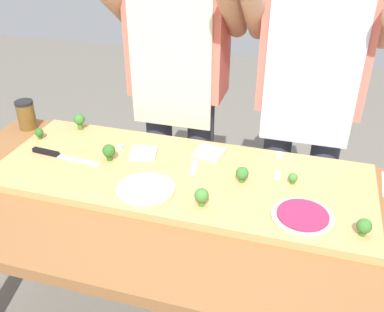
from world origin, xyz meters
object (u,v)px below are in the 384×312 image
at_px(pizza_whole_beet_magenta, 303,216).
at_px(sauce_jar, 26,115).
at_px(prep_table, 177,225).
at_px(broccoli_floret_front_right, 293,178).
at_px(broccoli_floret_back_right, 39,133).
at_px(cook_right, 310,84).
at_px(cheese_crumble_d, 192,172).
at_px(cheese_crumble_a, 277,175).
at_px(pizza_whole_cheese_artichoke, 145,189).
at_px(cheese_crumble_c, 120,147).
at_px(chefs_knife, 56,155).
at_px(cheese_crumble_b, 280,155).
at_px(cheese_crumble_e, 195,164).
at_px(broccoli_floret_center_left, 364,226).
at_px(pizza_slice_center, 209,153).
at_px(cook_left, 178,71).
at_px(broccoli_floret_back_left, 109,151).
at_px(broccoli_floret_center_right, 202,196).
at_px(pizza_slice_far_right, 143,153).
at_px(broccoli_floret_front_mid, 79,120).
at_px(broccoli_floret_front_left, 242,174).

bearing_deg(pizza_whole_beet_magenta, sauce_jar, 164.28).
relative_size(prep_table, broccoli_floret_front_right, 43.94).
height_order(broccoli_floret_back_right, cook_right, cook_right).
bearing_deg(cheese_crumble_d, cheese_crumble_a, 11.72).
bearing_deg(broccoli_floret_front_right, pizza_whole_cheese_artichoke, -158.72).
relative_size(pizza_whole_cheese_artichoke, cheese_crumble_c, 11.46).
relative_size(pizza_whole_cheese_artichoke, cheese_crumble_a, 9.36).
distance_m(chefs_knife, cheese_crumble_b, 0.82).
bearing_deg(prep_table, cheese_crumble_e, 86.44).
xyz_separation_m(pizza_whole_beet_magenta, cook_right, (-0.04, 0.61, 0.18)).
bearing_deg(cheese_crumble_d, cheese_crumble_c, 163.67).
relative_size(broccoli_floret_center_left, cook_right, 0.03).
distance_m(pizza_slice_center, cook_left, 0.43).
xyz_separation_m(cheese_crumble_a, cheese_crumble_c, (-0.59, 0.03, -0.00)).
distance_m(broccoli_floret_back_left, cheese_crumble_a, 0.60).
distance_m(pizza_whole_cheese_artichoke, cheese_crumble_c, 0.30).
height_order(pizza_slice_center, broccoli_floret_back_left, broccoli_floret_back_left).
bearing_deg(broccoli_floret_back_left, sauce_jar, 158.65).
xyz_separation_m(broccoli_floret_front_right, cheese_crumble_d, (-0.34, -0.04, -0.01)).
bearing_deg(sauce_jar, cook_right, 13.91).
bearing_deg(cheese_crumble_d, pizza_slice_center, 81.67).
distance_m(cheese_crumble_b, cook_right, 0.33).
height_order(broccoli_floret_front_right, broccoli_floret_center_right, broccoli_floret_center_right).
relative_size(broccoli_floret_back_right, cheese_crumble_d, 2.47).
relative_size(broccoli_floret_center_left, cheese_crumble_a, 2.59).
bearing_deg(cook_right, prep_table, -121.14).
height_order(pizza_whole_beet_magenta, cook_right, cook_right).
bearing_deg(pizza_whole_beet_magenta, broccoli_floret_back_right, 168.27).
height_order(broccoli_floret_front_right, cook_left, cook_left).
distance_m(broccoli_floret_center_left, cook_right, 0.69).
height_order(chefs_knife, cheese_crumble_b, cheese_crumble_b).
bearing_deg(cheese_crumble_a, cheese_crumble_b, 93.65).
bearing_deg(cheese_crumble_d, pizza_slice_far_right, 160.39).
distance_m(pizza_whole_cheese_artichoke, broccoli_floret_center_right, 0.20).
xyz_separation_m(chefs_knife, cheese_crumble_c, (0.20, 0.12, 0.00)).
height_order(broccoli_floret_front_mid, broccoli_floret_front_right, broccoli_floret_front_mid).
distance_m(pizza_slice_far_right, cheese_crumble_b, 0.50).
xyz_separation_m(broccoli_floret_front_right, broccoli_floret_back_right, (-0.98, 0.04, 0.00)).
relative_size(cheese_crumble_b, cook_left, 0.01).
xyz_separation_m(pizza_whole_cheese_artichoke, broccoli_floret_center_right, (0.19, -0.02, 0.03)).
relative_size(pizza_whole_beet_magenta, broccoli_floret_center_right, 3.11).
height_order(pizza_slice_far_right, broccoli_floret_back_left, broccoli_floret_back_left).
distance_m(broccoli_floret_center_right, broccoli_floret_back_right, 0.76).
bearing_deg(sauce_jar, cheese_crumble_e, -10.38).
xyz_separation_m(broccoli_floret_front_left, cook_left, (-0.37, 0.47, 0.16)).
bearing_deg(pizza_slice_far_right, cheese_crumble_c, 170.89).
distance_m(pizza_whole_cheese_artichoke, pizza_slice_center, 0.32).
bearing_deg(pizza_whole_cheese_artichoke, cheese_crumble_a, 26.17).
bearing_deg(broccoli_floret_back_left, broccoli_floret_center_left, -11.29).
bearing_deg(pizza_slice_center, pizza_whole_cheese_artichoke, -115.88).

